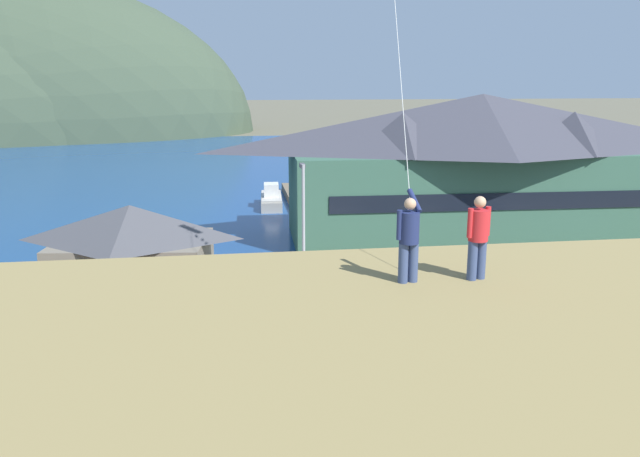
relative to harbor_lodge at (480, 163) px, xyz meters
The scene contains 14 objects.
ground_plane 24.69m from the harbor_lodge, 120.78° to the right, with size 600.00×600.00×0.00m, color #66604C.
parking_lot_pad 20.65m from the harbor_lodge, 128.13° to the right, with size 40.00×20.00×0.10m, color gray.
bay_water 41.50m from the harbor_lodge, 107.45° to the left, with size 360.00×84.00×0.03m, color navy.
harbor_lodge is the anchor object (origin of this frame).
storage_shed_near_lot 25.32m from the harbor_lodge, 148.44° to the right, with size 7.64×5.73×5.51m.
wharf_dock 17.49m from the harbor_lodge, 128.32° to the left, with size 3.20×15.73×0.70m.
moored_boat_wharfside 18.95m from the harbor_lodge, 137.69° to the left, with size 2.06×5.59×2.16m.
parked_car_lone_by_shed 13.71m from the harbor_lodge, 85.81° to the right, with size 4.28×2.21×1.82m.
parked_car_back_row_right 25.78m from the harbor_lodge, 123.84° to the right, with size 4.23×2.12×1.82m.
parked_car_front_row_silver 29.25m from the harbor_lodge, 135.37° to the right, with size 4.26×2.16×1.82m.
parked_car_corner_spot 15.16m from the harbor_lodge, 114.47° to the right, with size 4.24×2.12×1.82m.
parking_light_pole 16.89m from the harbor_lodge, 142.86° to the right, with size 0.24×0.78×6.66m.
person_kite_flyer 32.55m from the harbor_lodge, 114.61° to the right, with size 0.52×0.69×1.86m.
person_companion 31.99m from the harbor_lodge, 112.23° to the right, with size 0.53×0.40×1.74m.
Camera 1 is at (-4.66, -20.68, 10.99)m, focal length 35.53 mm.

